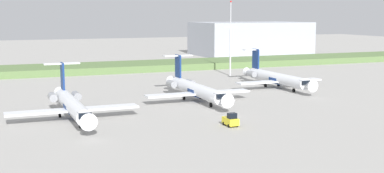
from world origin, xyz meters
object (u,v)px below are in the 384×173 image
Objects in this scene: regional_jet_third at (276,78)px; safety_cone_front_marker at (234,116)px; antenna_mast at (230,45)px; regional_jet_nearest at (72,104)px; regional_jet_second at (195,89)px; baggage_tug at (231,120)px.

regional_jet_third is 38.87m from safety_cone_front_marker.
antenna_mast is 61.23m from safety_cone_front_marker.
regional_jet_nearest is 1.00× the size of regional_jet_second.
regional_jet_nearest reaches higher than safety_cone_front_marker.
antenna_mast is at bearing 54.05° from regional_jet_second.
regional_jet_nearest is 1.41× the size of antenna_mast.
regional_jet_third is 26.72m from antenna_mast.
regional_jet_nearest is 9.69× the size of baggage_tug.
regional_jet_second and regional_jet_third have the same top height.
regional_jet_nearest is at bearing -160.54° from regional_jet_third.
antenna_mast reaches higher than regional_jet_second.
regional_jet_nearest is 69.90m from antenna_mast.
safety_cone_front_marker is at bearing -115.66° from antenna_mast.
regional_jet_nearest and regional_jet_second have the same top height.
regional_jet_second is 1.00× the size of regional_jet_third.
regional_jet_third is at bearing -90.34° from antenna_mast.
antenna_mast is 6.88× the size of baggage_tug.
baggage_tug is 7.35m from safety_cone_front_marker.
regional_jet_nearest is at bearing -162.22° from regional_jet_second.
regional_jet_second is at bearing 89.47° from safety_cone_front_marker.
regional_jet_second is at bearing -158.80° from regional_jet_third.
safety_cone_front_marker is (-26.08, -28.73, -2.26)m from regional_jet_third.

